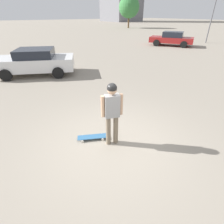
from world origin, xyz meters
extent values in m
plane|color=gray|center=(0.00, 0.00, 0.00)|extent=(220.00, 220.00, 0.00)
cylinder|color=#7A6B56|center=(0.03, 0.10, 0.43)|extent=(0.13, 0.13, 0.85)
cylinder|color=#7A6B56|center=(-0.03, -0.10, 0.43)|extent=(0.13, 0.13, 0.85)
cube|color=#999999|center=(0.00, 0.00, 1.14)|extent=(0.31, 0.42, 0.59)
cylinder|color=tan|center=(0.08, 0.22, 1.16)|extent=(0.09, 0.09, 0.56)
cylinder|color=tan|center=(-0.08, -0.22, 1.16)|extent=(0.09, 0.09, 0.56)
sphere|color=tan|center=(0.00, 0.00, 1.57)|extent=(0.23, 0.23, 0.23)
sphere|color=black|center=(0.00, 0.00, 1.61)|extent=(0.24, 0.24, 0.24)
cube|color=#336693|center=(0.45, 0.37, 0.07)|extent=(0.55, 0.84, 0.01)
cylinder|color=silver|center=(0.46, 0.68, 0.03)|extent=(0.06, 0.08, 0.07)
cylinder|color=silver|center=(0.68, 0.57, 0.03)|extent=(0.06, 0.08, 0.07)
cylinder|color=silver|center=(0.22, 0.17, 0.03)|extent=(0.06, 0.08, 0.07)
cylinder|color=silver|center=(0.44, 0.06, 0.03)|extent=(0.06, 0.08, 0.07)
cube|color=silver|center=(7.62, 0.19, 0.65)|extent=(3.52, 4.69, 0.68)
cube|color=#1E232D|center=(7.57, 0.09, 1.21)|extent=(2.35, 2.47, 0.45)
cylinder|color=black|center=(7.32, 1.79, 0.31)|extent=(0.44, 0.64, 0.62)
cylinder|color=black|center=(9.03, 1.00, 0.31)|extent=(0.44, 0.64, 0.62)
cylinder|color=black|center=(6.20, -0.62, 0.31)|extent=(0.44, 0.64, 0.62)
cylinder|color=black|center=(7.91, -1.42, 0.31)|extent=(0.44, 0.64, 0.62)
cube|color=maroon|center=(10.24, -14.63, 0.61)|extent=(4.81, 4.02, 0.56)
cube|color=#1E232D|center=(10.15, -14.69, 1.16)|extent=(2.62, 2.52, 0.54)
cylinder|color=black|center=(10.91, -13.08, 0.34)|extent=(0.67, 0.53, 0.67)
cylinder|color=black|center=(11.93, -14.66, 0.34)|extent=(0.67, 0.53, 0.67)
cylinder|color=black|center=(8.56, -14.60, 0.34)|extent=(0.67, 0.53, 0.67)
cylinder|color=black|center=(9.57, -16.17, 0.34)|extent=(0.67, 0.53, 0.67)
cylinder|color=brown|center=(34.07, -27.59, 1.38)|extent=(0.39, 0.39, 2.76)
sphere|color=#387A3D|center=(34.07, -27.59, 4.44)|extent=(4.79, 4.79, 4.79)
cylinder|color=#59595E|center=(9.36, -20.02, 2.59)|extent=(0.12, 0.12, 5.18)
camera|label=1|loc=(-3.15, 2.11, 3.12)|focal=28.00mm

